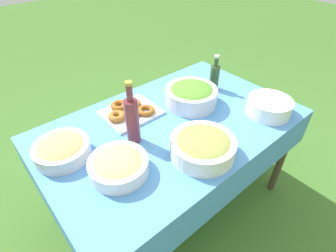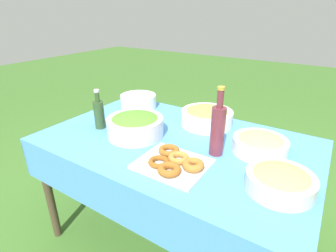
% 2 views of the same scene
% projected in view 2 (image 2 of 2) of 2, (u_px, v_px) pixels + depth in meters
% --- Properties ---
extents(ground_plane, '(14.00, 14.00, 0.00)m').
position_uv_depth(ground_plane, '(174.00, 237.00, 1.78)').
color(ground_plane, '#3D6B28').
extents(picnic_table, '(1.50, 0.94, 0.75)m').
position_uv_depth(picnic_table, '(175.00, 154.00, 1.51)').
color(picnic_table, '#4C8CD1').
rests_on(picnic_table, ground_plane).
extents(salad_bowl, '(0.32, 0.32, 0.13)m').
position_uv_depth(salad_bowl, '(135.00, 125.00, 1.50)').
color(salad_bowl, silver).
rests_on(salad_bowl, picnic_table).
extents(pasta_bowl, '(0.28, 0.28, 0.09)m').
position_uv_depth(pasta_bowl, '(260.00, 144.00, 1.33)').
color(pasta_bowl, white).
rests_on(pasta_bowl, picnic_table).
extents(donut_platter, '(0.33, 0.28, 0.05)m').
position_uv_depth(donut_platter, '(174.00, 162.00, 1.22)').
color(donut_platter, silver).
rests_on(donut_platter, picnic_table).
extents(plate_stack, '(0.26, 0.26, 0.10)m').
position_uv_depth(plate_stack, '(138.00, 101.00, 1.93)').
color(plate_stack, white).
rests_on(plate_stack, picnic_table).
extents(olive_oil_bottle, '(0.06, 0.06, 0.24)m').
position_uv_depth(olive_oil_bottle, '(99.00, 113.00, 1.59)').
color(olive_oil_bottle, '#2D4723').
rests_on(olive_oil_bottle, picnic_table).
extents(wine_bottle, '(0.07, 0.07, 0.35)m').
position_uv_depth(wine_bottle, '(218.00, 129.00, 1.28)').
color(wine_bottle, maroon).
rests_on(wine_bottle, picnic_table).
extents(bread_bowl, '(0.27, 0.27, 0.09)m').
position_uv_depth(bread_bowl, '(280.00, 180.00, 1.05)').
color(bread_bowl, silver).
rests_on(bread_bowl, picnic_table).
extents(olive_bowl, '(0.32, 0.32, 0.11)m').
position_uv_depth(olive_bowl, '(207.00, 116.00, 1.64)').
color(olive_bowl, white).
rests_on(olive_bowl, picnic_table).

